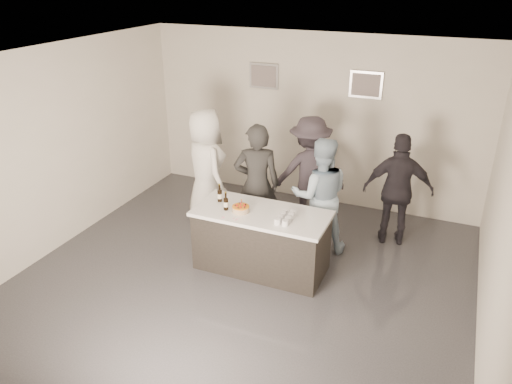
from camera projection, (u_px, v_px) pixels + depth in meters
floor at (242, 282)px, 6.88m from camera, size 6.00×6.00×0.00m
ceiling at (239, 60)px, 5.63m from camera, size 6.00×6.00×0.00m
wall_back at (312, 120)px, 8.76m from camera, size 6.00×0.04×3.00m
wall_front at (74, 327)px, 3.74m from camera, size 6.00×0.04×3.00m
wall_left at (55, 150)px, 7.32m from camera, size 0.04×6.00×3.00m
wall_right at (502, 227)px, 5.18m from camera, size 0.04×6.00×3.00m
picture_left at (264, 76)px, 8.77m from camera, size 0.54×0.04×0.44m
picture_right at (366, 85)px, 8.13m from camera, size 0.54×0.04×0.44m
bar_counter at (261, 241)px, 7.01m from camera, size 1.86×0.86×0.90m
cake at (241, 209)px, 6.82m from camera, size 0.24×0.24×0.07m
beer_bottle_a at (220, 193)px, 7.07m from camera, size 0.07×0.07×0.26m
beer_bottle_b at (226, 201)px, 6.83m from camera, size 0.07×0.07×0.26m
tumbler_cluster at (286, 217)px, 6.60m from camera, size 0.19×0.40×0.08m
candles at (229, 218)px, 6.66m from camera, size 0.24×0.08×0.01m
person_main_black at (257, 185)px, 7.53m from camera, size 0.82×0.68×1.91m
person_main_blue at (320, 196)px, 7.33m from camera, size 1.05×0.94×1.78m
person_guest_left at (206, 168)px, 8.09m from camera, size 1.13×1.07×1.95m
person_guest_right at (398, 190)px, 7.52m from camera, size 1.10×0.62×1.77m
person_guest_back at (309, 172)px, 8.08m from camera, size 1.37×1.15×1.84m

